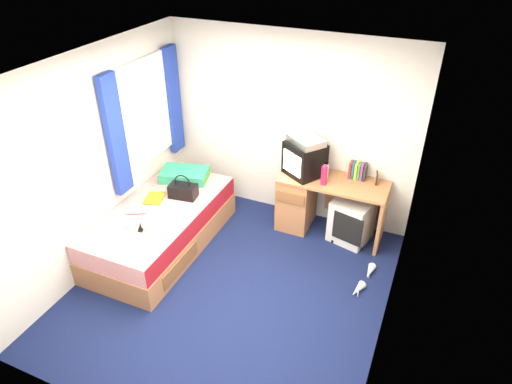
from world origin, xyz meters
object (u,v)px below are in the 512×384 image
at_px(desk, 310,199).
at_px(crt_tv, 304,159).
at_px(bed, 162,227).
at_px(vcr, 306,140).
at_px(magazine, 155,198).
at_px(remote_control, 141,228).
at_px(aerosol_can, 326,171).
at_px(pink_water_bottle, 324,176).
at_px(handbag, 183,191).
at_px(colour_swatch_fan, 134,229).
at_px(white_heels, 364,280).
at_px(picture_frame, 377,178).
at_px(pillow, 185,175).
at_px(towel, 161,223).
at_px(water_bottle, 136,211).
at_px(storage_cube, 352,220).

xyz_separation_m(desk, crt_tv, (-0.11, -0.00, 0.55)).
xyz_separation_m(bed, vcr, (1.41, 1.09, 0.94)).
xyz_separation_m(bed, magazine, (-0.16, 0.15, 0.28)).
relative_size(magazine, remote_control, 1.75).
xyz_separation_m(aerosol_can, remote_control, (-1.63, -1.54, -0.29)).
height_order(pink_water_bottle, magazine, pink_water_bottle).
height_order(handbag, colour_swatch_fan, handbag).
height_order(vcr, white_heels, vcr).
bearing_deg(colour_swatch_fan, white_heels, 17.50).
bearing_deg(colour_swatch_fan, bed, 87.78).
relative_size(picture_frame, remote_control, 0.88).
xyz_separation_m(pillow, towel, (0.31, -1.01, -0.01)).
bearing_deg(water_bottle, crt_tv, 39.22).
height_order(bed, magazine, magazine).
xyz_separation_m(pillow, vcr, (1.48, 0.39, 0.60)).
distance_m(picture_frame, water_bottle, 2.83).
relative_size(handbag, colour_swatch_fan, 1.59).
relative_size(crt_tv, remote_control, 3.48).
bearing_deg(storage_cube, crt_tv, -170.06).
bearing_deg(picture_frame, magazine, -168.56).
relative_size(colour_swatch_fan, white_heels, 0.39).
distance_m(aerosol_can, colour_swatch_fan, 2.34).
height_order(magazine, colour_swatch_fan, magazine).
distance_m(vcr, towel, 1.92).
xyz_separation_m(storage_cube, colour_swatch_fan, (-2.09, -1.51, 0.27)).
xyz_separation_m(aerosol_can, water_bottle, (-1.85, -1.32, -0.26)).
height_order(desk, colour_swatch_fan, desk).
height_order(towel, remote_control, towel).
distance_m(pillow, white_heels, 2.58).
relative_size(desk, pink_water_bottle, 5.61).
distance_m(pink_water_bottle, colour_swatch_fan, 2.25).
bearing_deg(towel, picture_frame, 36.98).
relative_size(vcr, white_heels, 0.74).
xyz_separation_m(crt_tv, remote_control, (-1.36, -1.51, -0.41)).
height_order(pink_water_bottle, colour_swatch_fan, pink_water_bottle).
distance_m(vcr, remote_control, 2.13).
distance_m(desk, picture_frame, 0.86).
xyz_separation_m(pink_water_bottle, colour_swatch_fan, (-1.71, -1.42, -0.32)).
bearing_deg(desk, bed, -144.25).
height_order(desk, vcr, vcr).
xyz_separation_m(pillow, white_heels, (2.48, -0.41, -0.56)).
bearing_deg(crt_tv, handbag, -117.01).
relative_size(desk, magazine, 4.64).
distance_m(storage_cube, crt_tv, 0.95).
distance_m(storage_cube, magazine, 2.42).
bearing_deg(storage_cube, picture_frame, 58.12).
bearing_deg(white_heels, remote_control, -163.15).
distance_m(storage_cube, remote_control, 2.51).
xyz_separation_m(desk, colour_swatch_fan, (-1.53, -1.56, 0.14)).
bearing_deg(white_heels, handbag, 179.27).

